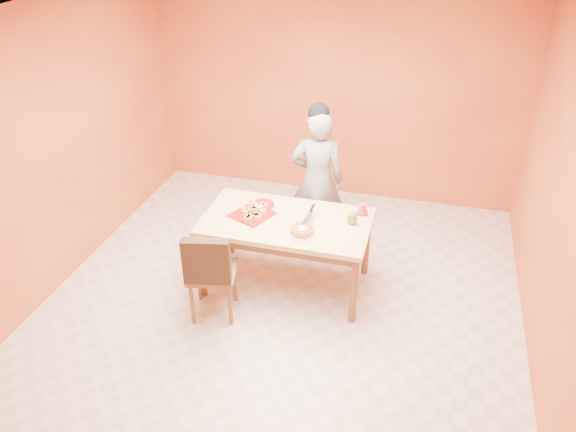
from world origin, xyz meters
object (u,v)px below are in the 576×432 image
(red_dinner_plate, at_px, (263,205))
(checker_tin, at_px, (362,213))
(dining_chair, at_px, (211,271))
(sponge_cake, at_px, (302,230))
(pastry_platter, at_px, (252,214))
(dining_table, at_px, (286,228))
(egg_ornament, at_px, (352,218))
(magenta_glass, at_px, (362,209))
(person, at_px, (317,180))

(red_dinner_plate, height_order, checker_tin, checker_tin)
(dining_chair, height_order, sponge_cake, dining_chair)
(pastry_platter, height_order, sponge_cake, sponge_cake)
(dining_table, height_order, dining_chair, dining_chair)
(egg_ornament, bearing_deg, checker_tin, 53.34)
(dining_chair, bearing_deg, checker_tin, 23.81)
(dining_chair, height_order, pastry_platter, dining_chair)
(dining_chair, bearing_deg, magenta_glass, 23.89)
(checker_tin, bearing_deg, person, 136.36)
(dining_table, distance_m, magenta_glass, 0.76)
(pastry_platter, relative_size, magenta_glass, 3.10)
(magenta_glass, xyz_separation_m, checker_tin, (0.00, -0.00, -0.04))
(checker_tin, bearing_deg, sponge_cake, -133.32)
(person, relative_size, magenta_glass, 14.31)
(pastry_platter, bearing_deg, red_dinner_plate, 79.80)
(person, xyz_separation_m, magenta_glass, (0.57, -0.54, 0.03))
(red_dinner_plate, bearing_deg, sponge_cake, -38.87)
(egg_ornament, bearing_deg, red_dinner_plate, 153.08)
(dining_chair, distance_m, person, 1.62)
(egg_ornament, bearing_deg, sponge_cake, -163.93)
(dining_chair, xyz_separation_m, checker_tin, (1.22, 0.91, 0.29))
(dining_table, height_order, magenta_glass, magenta_glass)
(dining_chair, height_order, checker_tin, dining_chair)
(pastry_platter, relative_size, egg_ornament, 2.62)
(pastry_platter, distance_m, red_dinner_plate, 0.22)
(dining_table, bearing_deg, pastry_platter, -178.77)
(dining_chair, relative_size, pastry_platter, 2.78)
(dining_chair, relative_size, sponge_cake, 4.31)
(dining_table, height_order, person, person)
(red_dinner_plate, height_order, sponge_cake, sponge_cake)
(red_dinner_plate, relative_size, sponge_cake, 1.07)
(dining_table, relative_size, red_dinner_plate, 6.83)
(person, distance_m, red_dinner_plate, 0.76)
(pastry_platter, xyz_separation_m, red_dinner_plate, (0.04, 0.21, -0.00))
(dining_chair, bearing_deg, sponge_cake, 15.90)
(person, distance_m, magenta_glass, 0.79)
(person, distance_m, sponge_cake, 1.05)
(dining_table, distance_m, person, 0.86)
(pastry_platter, relative_size, red_dinner_plate, 1.45)
(egg_ornament, bearing_deg, person, 104.42)
(sponge_cake, bearing_deg, dining_table, 135.61)
(checker_tin, bearing_deg, magenta_glass, 90.00)
(dining_chair, xyz_separation_m, sponge_cake, (0.75, 0.41, 0.31))
(red_dinner_plate, xyz_separation_m, sponge_cake, (0.51, -0.41, 0.03))
(dining_chair, xyz_separation_m, magenta_glass, (1.22, 0.92, 0.33))
(person, bearing_deg, egg_ornament, 112.81)
(dining_table, height_order, pastry_platter, pastry_platter)
(dining_table, bearing_deg, person, 82.67)
(person, xyz_separation_m, egg_ornament, (0.51, -0.75, 0.04))
(dining_table, bearing_deg, red_dinner_plate, 145.53)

